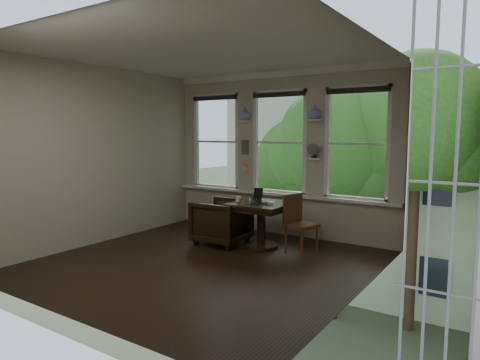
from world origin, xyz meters
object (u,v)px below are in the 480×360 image
Objects in this scene: armchair_left at (221,222)px; side_chair_right at (301,225)px; laptop at (261,203)px; table at (261,225)px; mug at (238,199)px.

side_chair_right is (1.40, 0.19, 0.08)m from armchair_left.
armchair_left is 2.39× the size of laptop.
side_chair_right is at bearing 4.00° from table.
laptop is at bearing 121.20° from side_chair_right.
armchair_left is at bearing -168.32° from table.
table is 8.94× the size of mug.
laptop is at bearing -61.19° from table.
table is 2.57× the size of laptop.
table is 0.70m from side_chair_right.
laptop is (-0.63, -0.17, 0.30)m from side_chair_right.
laptop is 3.49× the size of mug.
side_chair_right reaches higher than laptop.
table is at bearing 98.54° from armchair_left.
armchair_left is 0.86m from laptop.
mug is (-0.37, -0.13, 0.42)m from table.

